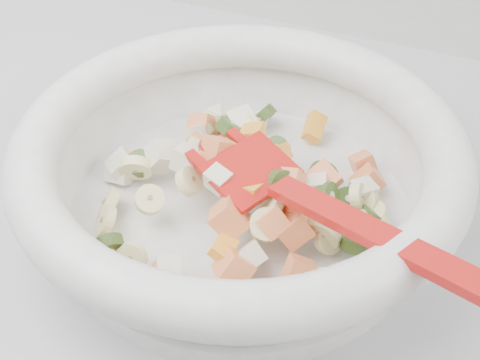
% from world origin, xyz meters
% --- Properties ---
extents(mixing_bowl, '(0.40, 0.35, 0.11)m').
position_xyz_m(mixing_bowl, '(-0.01, 1.39, 0.95)').
color(mixing_bowl, white).
rests_on(mixing_bowl, counter).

